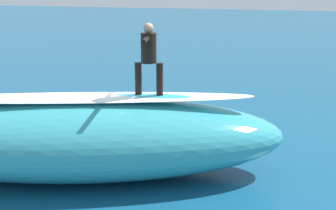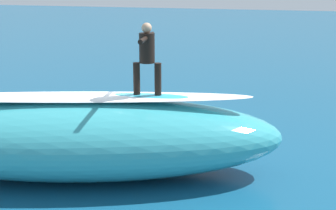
{
  "view_description": "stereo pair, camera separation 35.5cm",
  "coord_description": "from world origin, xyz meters",
  "px_view_note": "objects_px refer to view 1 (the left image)",
  "views": [
    {
      "loc": [
        -4.86,
        10.17,
        4.2
      ],
      "look_at": [
        -1.83,
        -0.09,
        1.32
      ],
      "focal_mm": 49.71,
      "sensor_mm": 36.0,
      "label": 1
    },
    {
      "loc": [
        -5.2,
        10.07,
        4.2
      ],
      "look_at": [
        -1.83,
        -0.09,
        1.32
      ],
      "focal_mm": 49.71,
      "sensor_mm": 36.0,
      "label": 2
    }
  ],
  "objects_px": {
    "surfboard_riding": "(149,97)",
    "surfboard_paddling": "(183,140)",
    "surfer_paddling": "(187,134)",
    "surfer_riding": "(149,54)"
  },
  "relations": [
    {
      "from": "surfer_paddling",
      "to": "surfboard_riding",
      "type": "bearing_deg",
      "value": 39.66
    },
    {
      "from": "surfboard_riding",
      "to": "surfer_paddling",
      "type": "height_order",
      "value": "surfboard_riding"
    },
    {
      "from": "surfboard_riding",
      "to": "surfer_riding",
      "type": "xyz_separation_m",
      "value": [
        0.0,
        0.0,
        0.93
      ]
    },
    {
      "from": "surfer_riding",
      "to": "surfboard_paddling",
      "type": "bearing_deg",
      "value": -104.21
    },
    {
      "from": "surfboard_riding",
      "to": "surfer_paddling",
      "type": "relative_size",
      "value": 1.57
    },
    {
      "from": "surfboard_paddling",
      "to": "surfer_riding",
      "type": "bearing_deg",
      "value": 41.58
    },
    {
      "from": "surfboard_riding",
      "to": "surfer_riding",
      "type": "relative_size",
      "value": 1.33
    },
    {
      "from": "surfer_riding",
      "to": "surfboard_paddling",
      "type": "height_order",
      "value": "surfer_riding"
    },
    {
      "from": "surfer_riding",
      "to": "surfer_paddling",
      "type": "relative_size",
      "value": 1.18
    },
    {
      "from": "surfboard_riding",
      "to": "surfboard_paddling",
      "type": "xyz_separation_m",
      "value": [
        -0.14,
        -2.35,
        -1.76
      ]
    }
  ]
}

